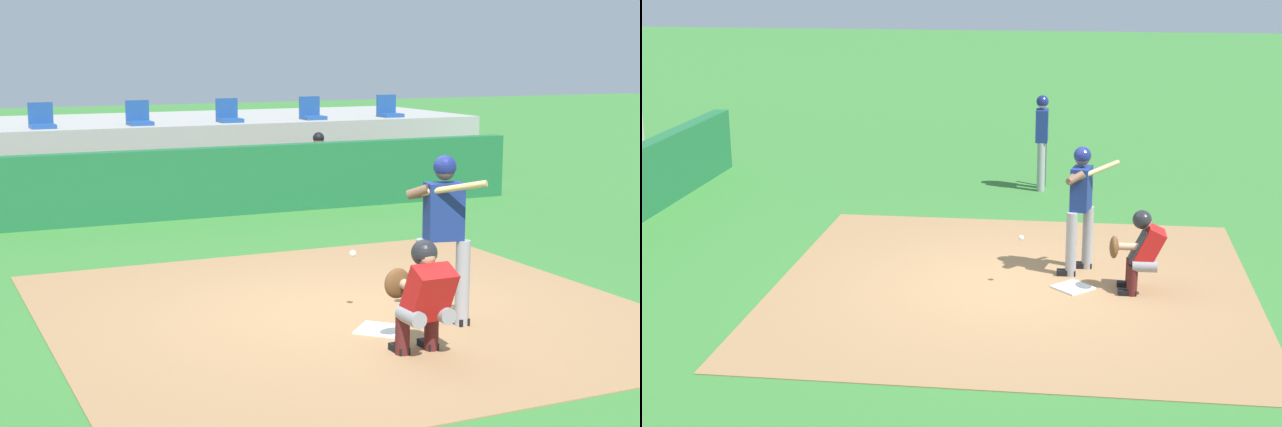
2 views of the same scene
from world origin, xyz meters
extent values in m
plane|color=#387A33|center=(0.00, 0.00, 0.00)|extent=(80.00, 80.00, 0.00)
cube|color=#9E754C|center=(0.00, 0.00, 0.01)|extent=(6.40, 6.40, 0.01)
cube|color=white|center=(0.00, -0.80, 0.02)|extent=(0.62, 0.62, 0.02)
cylinder|color=#99999E|center=(0.52, -0.76, 0.46)|extent=(0.15, 0.15, 0.92)
cylinder|color=#99999E|center=(0.88, -0.98, 0.46)|extent=(0.15, 0.15, 0.92)
cube|color=navy|center=(0.70, -0.87, 1.22)|extent=(0.42, 0.31, 0.60)
sphere|color=brown|center=(0.70, -0.87, 1.65)|extent=(0.21, 0.21, 0.21)
sphere|color=navy|center=(0.70, -0.87, 1.68)|extent=(0.24, 0.24, 0.24)
cylinder|color=brown|center=(0.44, -0.79, 1.43)|extent=(0.23, 0.26, 0.17)
cylinder|color=brown|center=(0.64, -0.78, 1.43)|extent=(0.57, 0.25, 0.18)
cylinder|color=tan|center=(0.63, -1.03, 1.48)|extent=(0.57, 0.71, 0.24)
cube|color=black|center=(0.52, -0.70, 0.04)|extent=(0.13, 0.27, 0.09)
cube|color=black|center=(0.87, -0.92, 0.04)|extent=(0.13, 0.27, 0.09)
cylinder|color=gray|center=(-0.16, -1.72, 0.42)|extent=(0.16, 0.32, 0.16)
cylinder|color=#4C1919|center=(-0.16, -1.57, 0.21)|extent=(0.14, 0.14, 0.42)
cube|color=black|center=(-0.16, -1.51, 0.04)|extent=(0.11, 0.24, 0.08)
cylinder|color=gray|center=(0.16, -1.71, 0.42)|extent=(0.16, 0.32, 0.16)
cylinder|color=#4C1919|center=(0.16, -1.56, 0.21)|extent=(0.14, 0.14, 0.42)
cube|color=black|center=(0.16, -1.50, 0.04)|extent=(0.11, 0.24, 0.08)
cube|color=red|center=(0.00, -1.77, 0.64)|extent=(0.41, 0.44, 0.57)
cube|color=#2D2D33|center=(0.00, -1.65, 0.64)|extent=(0.38, 0.26, 0.45)
sphere|color=tan|center=(0.00, -1.69, 0.98)|extent=(0.21, 0.21, 0.21)
sphere|color=#232328|center=(0.00, -1.67, 1.00)|extent=(0.25, 0.25, 0.25)
cylinder|color=tan|center=(-0.04, -1.54, 0.64)|extent=(0.11, 0.45, 0.10)
ellipsoid|color=brown|center=(-0.09, -1.32, 0.64)|extent=(0.28, 0.12, 0.30)
sphere|color=white|center=(0.03, -0.09, 0.68)|extent=(0.07, 0.07, 0.07)
cube|color=#1E6638|center=(0.00, 6.50, 0.60)|extent=(13.00, 0.30, 1.20)
cube|color=olive|center=(0.00, 7.50, 0.23)|extent=(11.80, 0.44, 0.45)
cylinder|color=#939399|center=(2.89, 7.25, 0.49)|extent=(0.15, 0.40, 0.15)
cylinder|color=#939399|center=(2.89, 7.05, 0.23)|extent=(0.13, 0.13, 0.45)
cube|color=maroon|center=(2.89, 7.00, 0.04)|extent=(0.11, 0.24, 0.08)
cylinder|color=#939399|center=(3.15, 7.25, 0.49)|extent=(0.15, 0.40, 0.15)
cylinder|color=#939399|center=(3.15, 7.05, 0.23)|extent=(0.13, 0.13, 0.45)
cube|color=maroon|center=(3.15, 7.00, 0.04)|extent=(0.11, 0.24, 0.08)
cube|color=red|center=(3.02, 7.47, 0.76)|extent=(0.36, 0.22, 0.54)
sphere|color=#996B4C|center=(3.02, 7.47, 1.15)|extent=(0.20, 0.20, 0.20)
sphere|color=black|center=(3.02, 7.47, 1.19)|extent=(0.22, 0.22, 0.22)
cylinder|color=#996B4C|center=(2.82, 7.33, 0.65)|extent=(0.09, 0.41, 0.22)
cylinder|color=#996B4C|center=(3.22, 7.33, 0.65)|extent=(0.09, 0.41, 0.22)
cube|color=#9E9E99|center=(0.00, 10.90, 0.70)|extent=(15.00, 4.40, 1.40)
cube|color=#1E478C|center=(-1.86, 9.30, 1.44)|extent=(0.46, 0.46, 0.08)
cube|color=#1E478C|center=(-1.86, 9.50, 1.68)|extent=(0.46, 0.06, 0.40)
cube|color=#1E478C|center=(0.00, 9.30, 1.44)|extent=(0.46, 0.46, 0.08)
cube|color=#1E478C|center=(0.00, 9.50, 1.68)|extent=(0.46, 0.06, 0.40)
cube|color=#1E478C|center=(1.86, 9.30, 1.44)|extent=(0.46, 0.46, 0.08)
cube|color=#1E478C|center=(1.86, 9.50, 1.68)|extent=(0.46, 0.06, 0.40)
cube|color=#1E478C|center=(3.71, 9.30, 1.44)|extent=(0.46, 0.46, 0.08)
cube|color=#1E478C|center=(3.71, 9.50, 1.68)|extent=(0.46, 0.06, 0.40)
cube|color=#1E478C|center=(5.57, 9.30, 1.44)|extent=(0.46, 0.46, 0.08)
cube|color=#1E478C|center=(5.57, 9.50, 1.68)|extent=(0.46, 0.06, 0.40)
camera|label=1|loc=(-4.44, -9.16, 2.87)|focal=53.37mm
camera|label=2|loc=(-12.26, -0.88, 4.46)|focal=54.14mm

